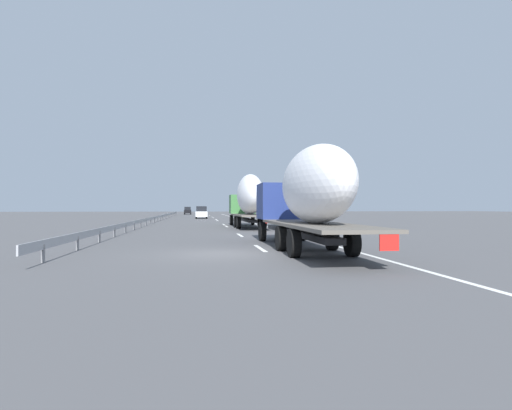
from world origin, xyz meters
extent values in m
plane|color=#4C4C4F|center=(40.00, 0.00, 0.00)|extent=(260.00, 260.00, 0.00)
cube|color=white|center=(2.00, -1.80, 0.00)|extent=(3.20, 0.20, 0.01)
cube|color=white|center=(11.06, -1.80, 0.00)|extent=(3.20, 0.20, 0.01)
cube|color=white|center=(23.88, -1.80, 0.00)|extent=(3.20, 0.20, 0.01)
cube|color=white|center=(28.24, -1.80, 0.00)|extent=(3.20, 0.20, 0.01)
cube|color=white|center=(42.25, -1.80, 0.00)|extent=(3.20, 0.20, 0.01)
cube|color=white|center=(46.38, -1.80, 0.00)|extent=(3.20, 0.20, 0.01)
cube|color=white|center=(57.50, -1.80, 0.00)|extent=(3.20, 0.20, 0.01)
cube|color=white|center=(64.06, -1.80, 0.00)|extent=(3.20, 0.20, 0.01)
cube|color=white|center=(79.80, -1.80, 0.00)|extent=(3.20, 0.20, 0.01)
cube|color=white|center=(45.00, -5.50, 0.00)|extent=(110.00, 0.20, 0.01)
cube|color=#387038|center=(26.87, -3.60, 2.15)|extent=(2.40, 2.50, 1.90)
cube|color=black|center=(27.97, -3.60, 2.65)|extent=(0.08, 2.12, 0.80)
cube|color=#262628|center=(23.68, -3.60, 0.67)|extent=(11.73, 0.70, 0.24)
cube|color=#59544C|center=(20.49, -3.60, 1.14)|extent=(10.35, 2.50, 0.12)
ellipsoid|color=white|center=(20.30, -3.60, 2.95)|extent=(6.86, 2.20, 3.51)
cube|color=red|center=(15.35, -4.29, 0.90)|extent=(0.04, 0.56, 0.56)
cylinder|color=black|center=(26.87, -2.50, 0.52)|extent=(1.04, 0.30, 1.04)
cylinder|color=black|center=(26.87, -4.70, 0.52)|extent=(1.04, 0.30, 1.04)
cylinder|color=black|center=(21.69, -2.50, 0.52)|extent=(1.04, 0.35, 1.04)
cylinder|color=black|center=(21.69, -4.70, 0.52)|extent=(1.04, 0.35, 1.04)
cylinder|color=black|center=(19.29, -2.50, 0.52)|extent=(1.04, 0.35, 1.04)
cylinder|color=black|center=(19.29, -4.70, 0.52)|extent=(1.04, 0.35, 1.04)
cube|color=navy|center=(5.94, -3.60, 2.15)|extent=(2.40, 2.50, 1.90)
cube|color=black|center=(7.04, -3.60, 2.65)|extent=(0.08, 2.12, 0.80)
cube|color=#262628|center=(2.74, -3.60, 0.67)|extent=(11.77, 0.70, 0.24)
cube|color=#59544C|center=(-0.45, -3.60, 1.14)|extent=(10.39, 2.50, 0.12)
ellipsoid|color=white|center=(-0.60, -3.60, 2.71)|extent=(7.20, 2.20, 3.03)
cube|color=red|center=(-5.62, -4.29, 0.90)|extent=(0.04, 0.56, 0.56)
cylinder|color=black|center=(5.94, -2.50, 0.52)|extent=(1.04, 0.30, 1.04)
cylinder|color=black|center=(5.94, -4.70, 0.52)|extent=(1.04, 0.30, 1.04)
cylinder|color=black|center=(0.75, -2.50, 0.52)|extent=(1.04, 0.35, 1.04)
cylinder|color=black|center=(0.75, -4.70, 0.52)|extent=(1.04, 0.35, 1.04)
cylinder|color=black|center=(-1.65, -2.50, 0.52)|extent=(1.04, 0.35, 1.04)
cylinder|color=black|center=(-1.65, -4.70, 0.52)|extent=(1.04, 0.35, 1.04)
cube|color=white|center=(53.42, 0.29, 0.74)|extent=(4.60, 1.87, 0.84)
cube|color=black|center=(53.08, 0.29, 1.58)|extent=(2.53, 1.65, 0.84)
cylinder|color=black|center=(54.85, 1.12, 0.32)|extent=(0.64, 0.22, 0.64)
cylinder|color=black|center=(54.85, -0.55, 0.32)|extent=(0.64, 0.22, 0.64)
cylinder|color=black|center=(52.00, 1.12, 0.32)|extent=(0.64, 0.22, 0.64)
cylinder|color=black|center=(52.00, -0.55, 0.32)|extent=(0.64, 0.22, 0.64)
cube|color=black|center=(94.31, 3.37, 0.74)|extent=(4.77, 1.79, 0.84)
cube|color=black|center=(93.95, 3.37, 1.56)|extent=(2.62, 1.57, 0.80)
cylinder|color=black|center=(95.79, 4.17, 0.32)|extent=(0.64, 0.22, 0.64)
cylinder|color=black|center=(95.79, 2.58, 0.32)|extent=(0.64, 0.22, 0.64)
cylinder|color=black|center=(92.83, 4.17, 0.32)|extent=(0.64, 0.22, 0.64)
cylinder|color=black|center=(92.83, 2.58, 0.32)|extent=(0.64, 0.22, 0.64)
cylinder|color=gray|center=(44.69, -6.70, 1.14)|extent=(0.10, 0.10, 2.28)
cube|color=#2D569E|center=(44.69, -6.70, 2.63)|extent=(0.06, 0.90, 0.70)
cylinder|color=#472D19|center=(89.60, -10.97, 0.76)|extent=(0.29, 0.29, 1.53)
cone|color=#286B2D|center=(89.60, -10.97, 3.54)|extent=(3.15, 3.15, 4.04)
cylinder|color=#472D19|center=(82.94, -13.02, 0.81)|extent=(0.28, 0.28, 1.63)
cone|color=#1E5B23|center=(82.94, -13.02, 4.62)|extent=(2.41, 2.41, 5.98)
cylinder|color=#472D19|center=(62.28, -12.68, 0.63)|extent=(0.27, 0.27, 1.27)
cone|color=#194C1E|center=(62.28, -12.68, 3.41)|extent=(3.48, 3.48, 4.27)
cube|color=#9EA0A5|center=(43.00, 6.00, 0.60)|extent=(94.00, 0.06, 0.32)
cube|color=slate|center=(-1.96, 6.00, 0.30)|extent=(0.10, 0.10, 0.60)
cube|color=slate|center=(2.13, 6.00, 0.30)|extent=(0.10, 0.10, 0.60)
cube|color=slate|center=(6.22, 6.00, 0.30)|extent=(0.10, 0.10, 0.60)
cube|color=slate|center=(10.30, 6.00, 0.30)|extent=(0.10, 0.10, 0.60)
cube|color=slate|center=(14.39, 6.00, 0.30)|extent=(0.10, 0.10, 0.60)
cube|color=slate|center=(18.48, 6.00, 0.30)|extent=(0.10, 0.10, 0.60)
cube|color=slate|center=(22.57, 6.00, 0.30)|extent=(0.10, 0.10, 0.60)
cube|color=slate|center=(26.65, 6.00, 0.30)|extent=(0.10, 0.10, 0.60)
cube|color=slate|center=(30.74, 6.00, 0.30)|extent=(0.10, 0.10, 0.60)
cube|color=slate|center=(34.83, 6.00, 0.30)|extent=(0.10, 0.10, 0.60)
cube|color=slate|center=(38.91, 6.00, 0.30)|extent=(0.10, 0.10, 0.60)
cube|color=slate|center=(43.00, 6.00, 0.30)|extent=(0.10, 0.10, 0.60)
cube|color=slate|center=(47.09, 6.00, 0.30)|extent=(0.10, 0.10, 0.60)
cube|color=slate|center=(51.17, 6.00, 0.30)|extent=(0.10, 0.10, 0.60)
cube|color=slate|center=(55.26, 6.00, 0.30)|extent=(0.10, 0.10, 0.60)
cube|color=slate|center=(59.35, 6.00, 0.30)|extent=(0.10, 0.10, 0.60)
cube|color=slate|center=(63.43, 6.00, 0.30)|extent=(0.10, 0.10, 0.60)
cube|color=slate|center=(67.52, 6.00, 0.30)|extent=(0.10, 0.10, 0.60)
cube|color=slate|center=(71.61, 6.00, 0.30)|extent=(0.10, 0.10, 0.60)
cube|color=slate|center=(75.70, 6.00, 0.30)|extent=(0.10, 0.10, 0.60)
cube|color=slate|center=(79.78, 6.00, 0.30)|extent=(0.10, 0.10, 0.60)
cube|color=slate|center=(83.87, 6.00, 0.30)|extent=(0.10, 0.10, 0.60)
cube|color=slate|center=(87.96, 6.00, 0.30)|extent=(0.10, 0.10, 0.60)
camera|label=1|loc=(-16.84, 0.98, 1.82)|focal=30.04mm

